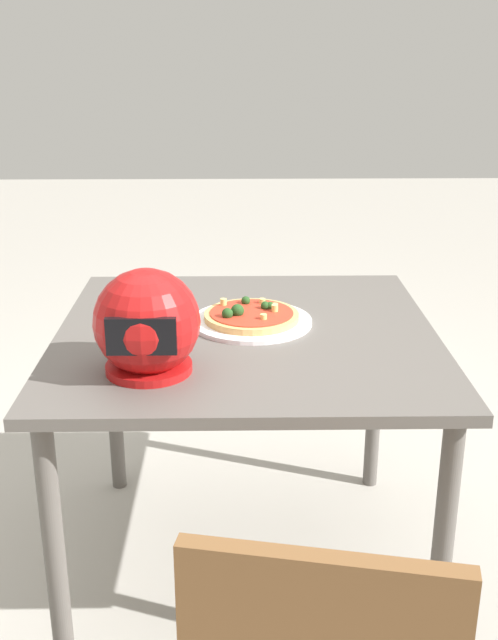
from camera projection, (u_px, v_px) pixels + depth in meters
name	position (u px, v px, depth m)	size (l,w,h in m)	color
ground_plane	(247.00, 564.00, 2.33)	(14.00, 14.00, 0.00)	#B2ADA3
dining_table	(246.00, 360.00, 2.10)	(1.02, 1.02, 0.77)	#5B5651
pizza_plate	(252.00, 321.00, 2.12)	(0.34, 0.34, 0.01)	white
pizza	(251.00, 315.00, 2.11)	(0.26, 0.26, 0.05)	tan
motorcycle_helmet	(147.00, 324.00, 1.77)	(0.25, 0.25, 0.25)	#B21414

